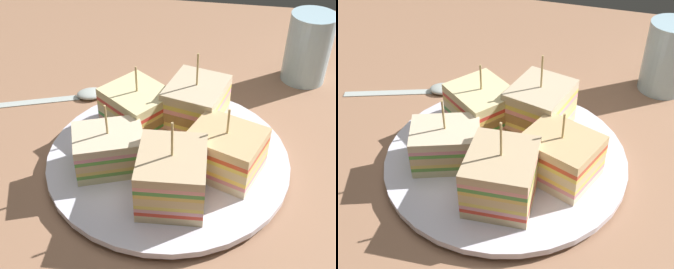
{
  "view_description": "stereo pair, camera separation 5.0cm",
  "coord_description": "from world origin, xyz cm",
  "views": [
    {
      "loc": [
        -6.57,
        38.88,
        35.98
      ],
      "look_at": [
        0.0,
        0.0,
        4.42
      ],
      "focal_mm": 48.11,
      "sensor_mm": 36.0,
      "label": 1
    },
    {
      "loc": [
        -11.48,
        37.72,
        35.98
      ],
      "look_at": [
        0.0,
        0.0,
        4.42
      ],
      "focal_mm": 48.11,
      "sensor_mm": 36.0,
      "label": 2
    }
  ],
  "objects": [
    {
      "name": "ground_plane",
      "position": [
        0.0,
        0.0,
        -0.9
      ],
      "size": [
        108.52,
        98.32,
        1.8
      ],
      "primitive_type": "cube",
      "color": "#A07255"
    },
    {
      "name": "plate",
      "position": [
        0.0,
        0.0,
        0.86
      ],
      "size": [
        27.99,
        27.99,
        1.42
      ],
      "color": "white",
      "rests_on": "ground_plane"
    },
    {
      "name": "sandwich_wedge_0",
      "position": [
        -2.39,
        -6.21,
        4.37
      ],
      "size": [
        8.13,
        8.99,
        10.05
      ],
      "rotation": [
        0.0,
        0.0,
        7.61
      ],
      "color": "#D8B486",
      "rests_on": "plate"
    },
    {
      "name": "sandwich_wedge_1",
      "position": [
        4.54,
        -4.86,
        3.99
      ],
      "size": [
        10.03,
        9.8,
        8.45
      ],
      "rotation": [
        0.0,
        0.0,
        8.78
      ],
      "color": "beige",
      "rests_on": "plate"
    },
    {
      "name": "sandwich_wedge_2",
      "position": [
        6.05,
        2.77,
        3.7
      ],
      "size": [
        9.16,
        8.01,
        8.18
      ],
      "rotation": [
        0.0,
        0.0,
        9.79
      ],
      "color": "beige",
      "rests_on": "plate"
    },
    {
      "name": "sandwich_wedge_3",
      "position": [
        -1.5,
        6.5,
        4.31
      ],
      "size": [
        7.26,
        8.11,
        9.73
      ],
      "rotation": [
        0.0,
        0.0,
        11.07
      ],
      "color": "beige",
      "rests_on": "plate"
    },
    {
      "name": "sandwich_wedge_4",
      "position": [
        -6.5,
        1.44,
        4.03
      ],
      "size": [
        9.4,
        8.61,
        8.25
      ],
      "rotation": [
        0.0,
        0.0,
        12.2
      ],
      "color": "beige",
      "rests_on": "plate"
    },
    {
      "name": "chip_pile",
      "position": [
        -0.5,
        -0.23,
        2.15
      ],
      "size": [
        4.81,
        6.44,
        1.32
      ],
      "color": "#DDC16A",
      "rests_on": "plate"
    },
    {
      "name": "spoon",
      "position": [
        15.07,
        -11.53,
        0.41
      ],
      "size": [
        15.91,
        7.53,
        1.0
      ],
      "rotation": [
        0.0,
        0.0,
        3.5
      ],
      "color": "silver",
      "rests_on": "ground_plane"
    },
    {
      "name": "drinking_glass",
      "position": [
        -16.81,
        -22.27,
        4.4
      ],
      "size": [
        6.46,
        6.46,
        10.26
      ],
      "color": "#ACD2E3",
      "rests_on": "ground_plane"
    }
  ]
}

